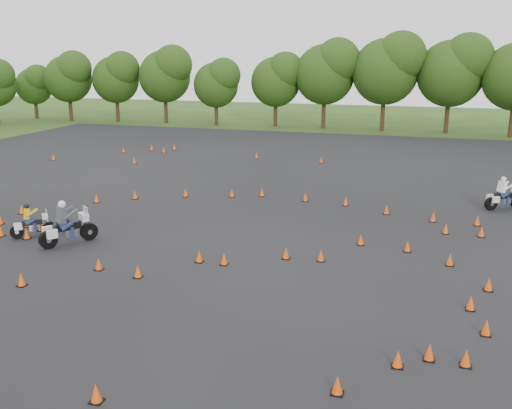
% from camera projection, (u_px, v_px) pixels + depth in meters
% --- Properties ---
extents(ground, '(140.00, 140.00, 0.00)m').
position_uv_depth(ground, '(227.00, 259.00, 22.36)').
color(ground, '#2D5119').
rests_on(ground, ground).
extents(asphalt_pad, '(62.00, 62.00, 0.00)m').
position_uv_depth(asphalt_pad, '(268.00, 218.00, 27.91)').
color(asphalt_pad, black).
rests_on(asphalt_pad, ground).
extents(treeline, '(87.29, 32.50, 10.40)m').
position_uv_depth(treeline, '(402.00, 89.00, 51.70)').
color(treeline, '#244012').
rests_on(treeline, ground).
extents(traffic_cones, '(36.91, 33.61, 0.45)m').
position_uv_depth(traffic_cones, '(265.00, 218.00, 27.02)').
color(traffic_cones, '#EF4E0A').
rests_on(traffic_cones, asphalt_pad).
extents(rider_grey, '(2.04, 2.54, 1.95)m').
position_uv_depth(rider_grey, '(68.00, 222.00, 23.86)').
color(rider_grey, '#3E4146').
rests_on(rider_grey, ground).
extents(rider_yellow, '(1.84, 1.74, 1.50)m').
position_uv_depth(rider_yellow, '(33.00, 220.00, 24.87)').
color(rider_yellow, gold).
rests_on(rider_yellow, ground).
extents(rider_white, '(2.25, 1.78, 1.72)m').
position_uv_depth(rider_white, '(505.00, 193.00, 29.30)').
color(rider_white, white).
rests_on(rider_white, ground).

